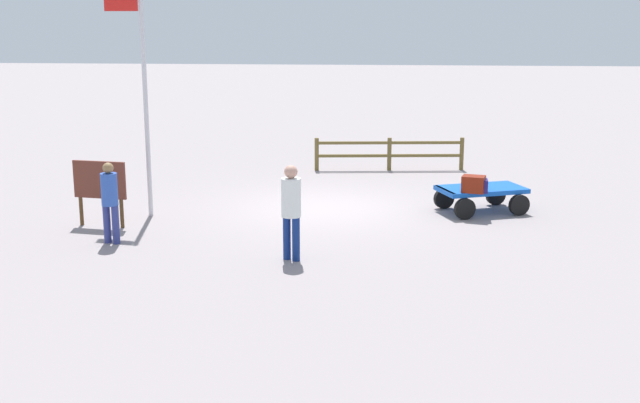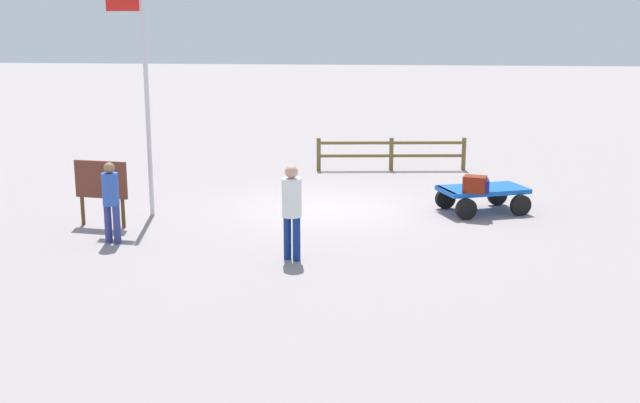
% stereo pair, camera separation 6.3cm
% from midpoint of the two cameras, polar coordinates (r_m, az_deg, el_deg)
% --- Properties ---
extents(ground_plane, '(120.00, 120.00, 0.00)m').
position_cam_midpoint_polar(ground_plane, '(18.44, 0.54, -0.46)').
color(ground_plane, gray).
extents(luggage_cart, '(2.14, 1.77, 0.57)m').
position_cam_midpoint_polar(luggage_cart, '(18.32, 11.58, 0.54)').
color(luggage_cart, blue).
rests_on(luggage_cart, ground).
extents(suitcase_dark, '(0.53, 0.40, 0.28)m').
position_cam_midpoint_polar(suitcase_dark, '(17.75, 11.25, 1.12)').
color(suitcase_dark, navy).
rests_on(suitcase_dark, luggage_cart).
extents(suitcase_olive, '(0.56, 0.47, 0.36)m').
position_cam_midpoint_polar(suitcase_olive, '(17.69, 11.10, 1.22)').
color(suitcase_olive, maroon).
rests_on(suitcase_olive, luggage_cart).
extents(worker_lead, '(0.48, 0.48, 1.75)m').
position_cam_midpoint_polar(worker_lead, '(14.23, -1.91, -0.23)').
color(worker_lead, navy).
rests_on(worker_lead, ground).
extents(worker_trailing, '(0.39, 0.39, 1.59)m').
position_cam_midpoint_polar(worker_trailing, '(15.86, -14.61, 0.28)').
color(worker_trailing, navy).
rests_on(worker_trailing, ground).
extents(flagpole, '(0.87, 0.15, 5.10)m').
position_cam_midpoint_polar(flagpole, '(17.72, -12.50, 8.51)').
color(flagpole, silver).
rests_on(flagpole, ground).
extents(signboard, '(1.16, 0.22, 1.39)m').
position_cam_midpoint_polar(signboard, '(17.23, -15.27, 1.24)').
color(signboard, '#4C3319').
rests_on(signboard, ground).
extents(wooden_fence, '(4.28, 0.61, 0.94)m').
position_cam_midpoint_polar(wooden_fence, '(23.08, 5.20, 3.59)').
color(wooden_fence, brown).
rests_on(wooden_fence, ground).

